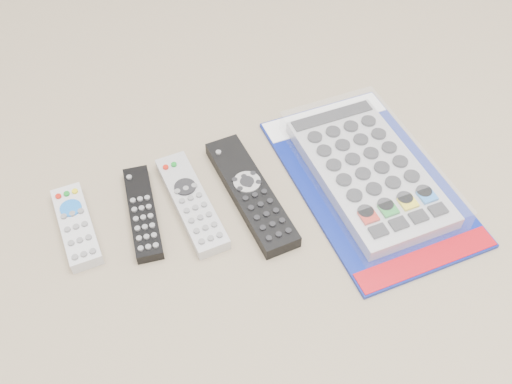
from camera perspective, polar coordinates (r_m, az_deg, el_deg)
name	(u,v)px	position (r m, az deg, el deg)	size (l,w,h in m)	color
remote_small_grey	(76,226)	(0.86, -17.53, -3.24)	(0.05, 0.15, 0.02)	#BCBCBE
remote_slim_black	(143,213)	(0.86, -11.26, -2.03)	(0.06, 0.17, 0.02)	black
remote_silver_dvd	(191,203)	(0.86, -6.48, -1.05)	(0.05, 0.19, 0.02)	#B7B7BB
remote_large_black	(251,193)	(0.86, -0.53, -0.08)	(0.06, 0.23, 0.03)	black
jumbo_remote_packaged	(369,171)	(0.90, 11.21, 2.12)	(0.22, 0.36, 0.05)	navy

